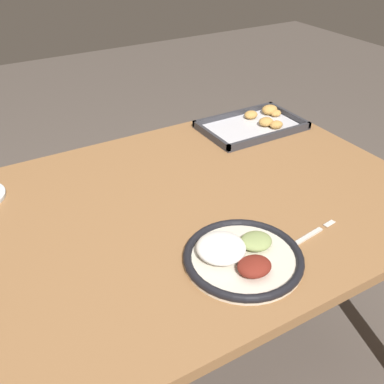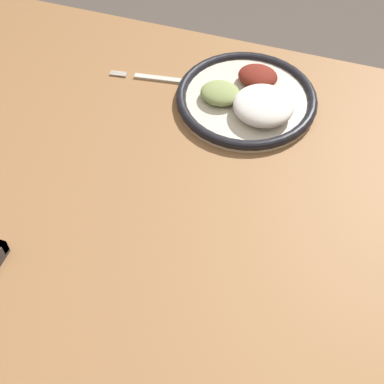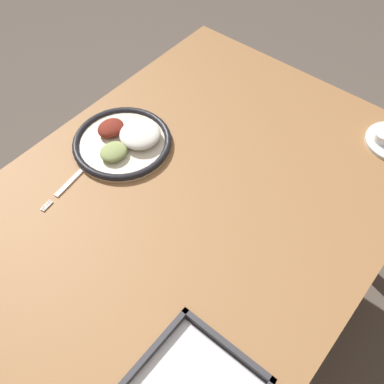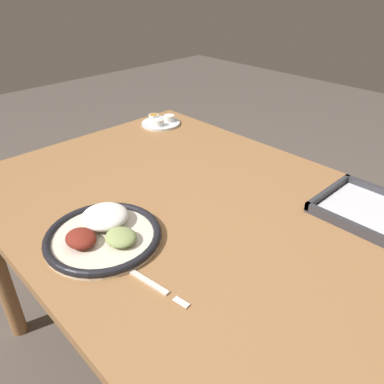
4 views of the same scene
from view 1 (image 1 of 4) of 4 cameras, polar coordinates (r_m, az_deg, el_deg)
name	(u,v)px [view 1 (image 1 of 4)]	position (r m, az deg, el deg)	size (l,w,h in m)	color
ground_plane	(194,361)	(1.75, 0.29, -20.62)	(8.00, 8.00, 0.00)	#564C44
dining_table	(195,226)	(1.31, 0.37, -4.35)	(1.28, 0.93, 0.71)	olive
dinner_plate	(241,256)	(1.05, 6.21, -8.05)	(0.28, 0.28, 0.05)	beige
fork	(302,240)	(1.14, 13.84, -5.90)	(0.22, 0.04, 0.00)	silver
baking_tray	(256,124)	(1.69, 8.10, 8.61)	(0.36, 0.23, 0.04)	#333338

